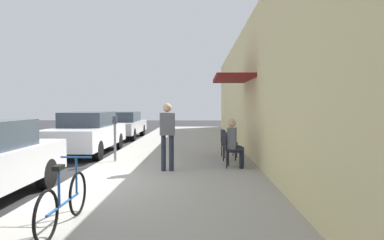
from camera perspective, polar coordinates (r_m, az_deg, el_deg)
ground_plane at (r=7.95m, az=-20.81°, el=-10.55°), size 60.00×60.00×0.00m
sidewalk_slab at (r=9.35m, az=-2.97°, el=-8.02°), size 4.50×32.00×0.12m
building_facade at (r=9.34m, az=11.87°, el=5.54°), size 1.40×32.00×4.54m
parked_car_1 at (r=12.73m, az=-17.19°, el=-2.05°), size 1.80×4.40×1.51m
parked_car_2 at (r=18.14m, az=-11.53°, el=-0.77°), size 1.80×4.40×1.39m
parking_meter at (r=10.21m, az=-12.82°, el=-2.49°), size 0.12×0.10×1.32m
bicycle_0 at (r=5.03m, az=-20.72°, el=-12.68°), size 0.46×1.71×0.90m
cafe_chair_0 at (r=9.07m, az=6.70°, el=-4.76°), size 0.52×0.52×0.87m
seated_patron_0 at (r=9.04m, az=7.09°, el=-3.56°), size 0.48×0.42×1.29m
cafe_chair_1 at (r=9.88m, az=6.27°, el=-4.15°), size 0.54×0.54×0.87m
cafe_chair_2 at (r=10.79m, az=5.85°, el=-3.56°), size 0.52×0.52×0.87m
pedestrian_standing at (r=8.51m, az=-4.16°, el=-1.88°), size 0.36×0.22×1.70m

